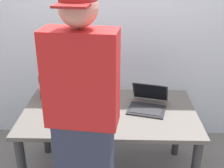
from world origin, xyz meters
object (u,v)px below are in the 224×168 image
object	(u,v)px
person_figure	(84,127)
coffee_mug	(76,92)
beer_bottle_dark	(43,85)
laptop	(148,103)
beer_bottle_green	(51,89)

from	to	relation	value
person_figure	coffee_mug	world-z (taller)	person_figure
beer_bottle_dark	coffee_mug	distance (m)	0.31
beer_bottle_dark	coffee_mug	xyz separation A→B (m)	(0.30, 0.02, -0.08)
laptop	person_figure	distance (m)	0.87
beer_bottle_green	coffee_mug	size ratio (longest dim) A/B	2.51
laptop	beer_bottle_green	size ratio (longest dim) A/B	1.32
beer_bottle_dark	person_figure	world-z (taller)	person_figure
laptop	beer_bottle_dark	distance (m)	0.98
beer_bottle_dark	coffee_mug	bearing A→B (deg)	3.39
person_figure	coffee_mug	bearing A→B (deg)	101.78
laptop	beer_bottle_green	distance (m)	0.88
coffee_mug	laptop	bearing A→B (deg)	-15.97
laptop	beer_bottle_green	xyz separation A→B (m)	(-0.87, 0.10, 0.08)
beer_bottle_dark	laptop	bearing A→B (deg)	-10.11
beer_bottle_dark	coffee_mug	size ratio (longest dim) A/B	2.77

